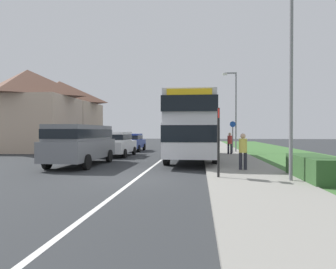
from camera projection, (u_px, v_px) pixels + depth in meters
The scene contains 16 objects.
ground_plane at pixel (137, 179), 11.03m from camera, with size 120.00×120.00×0.00m, color #2D3033.
lane_marking_centre at pixel (163, 159), 18.99m from camera, with size 0.14×60.00×0.01m, color silver.
pavement_near_side at pixel (233, 162), 16.55m from camera, with size 3.20×68.00×0.12m, color gray.
grass_verge_seaward at pixel (314, 163), 16.10m from camera, with size 6.00×68.00×0.08m, color #3D6B33.
roadside_hedge at pixel (315, 169), 10.25m from camera, with size 1.10×3.11×0.90m, color #2D5128.
double_decker_bus at pixel (192, 125), 18.07m from camera, with size 2.80×10.14×3.70m.
parked_van_grey at pixel (81, 141), 15.31m from camera, with size 2.11×5.44×2.07m.
parked_car_white at pixel (117, 143), 20.96m from camera, with size 1.98×4.60×1.71m.
parked_car_blue at pixel (132, 141), 26.51m from camera, with size 1.88×4.03×1.55m.
pedestrian_at_stop at pixel (243, 150), 12.69m from camera, with size 0.34×0.34×1.67m.
pedestrian_walking_away at pixel (230, 142), 21.55m from camera, with size 0.34×0.34×1.67m.
bus_stop_sign at pixel (218, 137), 10.63m from camera, with size 0.09×0.52×2.60m.
cycle_route_sign at pixel (233, 136), 22.47m from camera, with size 0.44×0.08×2.52m.
street_lamp_near at pixel (288, 65), 9.91m from camera, with size 1.14×0.20×6.84m.
street_lamp_mid at pixel (234, 106), 24.08m from camera, with size 1.14×0.20×6.53m.
house_terrace_far_side at pixel (45, 113), 28.95m from camera, with size 7.63×11.87×7.15m.
Camera 1 is at (2.33, -10.83, 1.76)m, focal length 31.81 mm.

